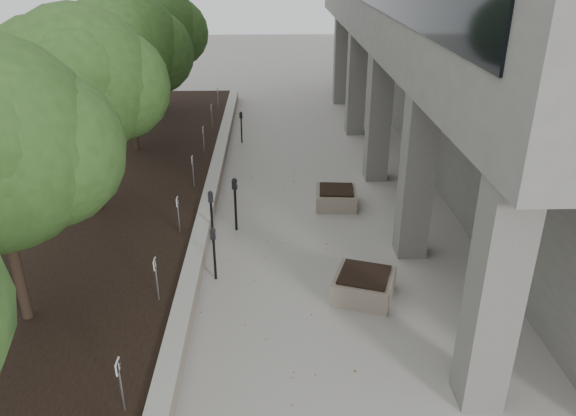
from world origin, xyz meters
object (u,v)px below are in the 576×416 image
object	(u,v)px
parking_meter_2	(214,254)
crabapple_tree_3	(84,112)
parking_meter_4	(212,217)
planter_front	(364,285)
parking_meter_5	(241,127)
planter_back	(336,197)
parking_meter_3	(235,204)
crabapple_tree_5	(155,48)
crabapple_tree_4	(128,72)

from	to	relation	value
parking_meter_2	crabapple_tree_3	bearing A→B (deg)	142.73
parking_meter_4	planter_front	bearing A→B (deg)	-49.10
parking_meter_5	planter_back	xyz separation A→B (m)	(3.03, -5.98, -0.35)
parking_meter_3	planter_back	world-z (taller)	parking_meter_3
crabapple_tree_5	planter_front	bearing A→B (deg)	-64.08
crabapple_tree_4	planter_back	size ratio (longest dim) A/B	4.65
parking_meter_3	crabapple_tree_3	bearing A→B (deg)	-173.56
parking_meter_2	planter_front	distance (m)	3.41
parking_meter_2	parking_meter_5	xyz separation A→B (m)	(0.17, 9.91, -0.03)
planter_front	crabapple_tree_5	bearing A→B (deg)	115.92
crabapple_tree_4	parking_meter_2	world-z (taller)	crabapple_tree_4
crabapple_tree_4	parking_meter_2	xyz separation A→B (m)	(3.47, -8.09, -2.46)
crabapple_tree_5	parking_meter_3	xyz separation A→B (m)	(3.82, -10.63, -2.36)
parking_meter_4	parking_meter_5	size ratio (longest dim) A/B	1.15
parking_meter_3	planter_back	distance (m)	3.25
parking_meter_3	parking_meter_5	xyz separation A→B (m)	(-0.18, 7.45, -0.13)
parking_meter_3	parking_meter_2	bearing A→B (deg)	-82.17
parking_meter_3	planter_front	size ratio (longest dim) A/B	1.23
crabapple_tree_4	planter_front	size ratio (longest dim) A/B	4.42
crabapple_tree_4	parking_meter_3	size ratio (longest dim) A/B	3.60
crabapple_tree_3	crabapple_tree_5	bearing A→B (deg)	90.00
parking_meter_2	parking_meter_4	size ratio (longest dim) A/B	0.92
parking_meter_5	crabapple_tree_5	bearing A→B (deg)	155.84
crabapple_tree_3	planter_front	bearing A→B (deg)	-30.01
crabapple_tree_4	crabapple_tree_5	world-z (taller)	same
crabapple_tree_3	parking_meter_4	world-z (taller)	crabapple_tree_3
parking_meter_4	crabapple_tree_5	bearing A→B (deg)	93.56
crabapple_tree_3	planter_front	distance (m)	8.30
crabapple_tree_5	planter_back	bearing A→B (deg)	-53.93
planter_back	parking_meter_2	bearing A→B (deg)	-129.18
crabapple_tree_4	parking_meter_4	size ratio (longest dim) A/B	3.79
crabapple_tree_3	crabapple_tree_5	distance (m)	10.00
crabapple_tree_3	crabapple_tree_4	distance (m)	5.00
planter_front	parking_meter_2	bearing A→B (deg)	166.14
planter_front	planter_back	xyz separation A→B (m)	(-0.08, 4.74, -0.01)
parking_meter_5	planter_front	bearing A→B (deg)	-56.80
crabapple_tree_4	planter_front	world-z (taller)	crabapple_tree_4
crabapple_tree_4	planter_back	xyz separation A→B (m)	(6.67, -4.16, -2.85)
crabapple_tree_3	crabapple_tree_4	size ratio (longest dim) A/B	1.00
crabapple_tree_4	planter_front	xyz separation A→B (m)	(6.76, -8.90, -2.83)
parking_meter_3	parking_meter_4	world-z (taller)	parking_meter_3
parking_meter_2	planter_front	world-z (taller)	parking_meter_2
parking_meter_5	parking_meter_4	bearing A→B (deg)	-75.77
crabapple_tree_4	crabapple_tree_5	distance (m)	5.00
parking_meter_3	crabapple_tree_4	bearing A→B (deg)	139.99
planter_back	parking_meter_5	bearing A→B (deg)	116.89
parking_meter_2	parking_meter_4	world-z (taller)	parking_meter_4
crabapple_tree_4	parking_meter_4	world-z (taller)	crabapple_tree_4
parking_meter_4	planter_front	distance (m)	4.39
crabapple_tree_3	parking_meter_4	size ratio (longest dim) A/B	3.79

